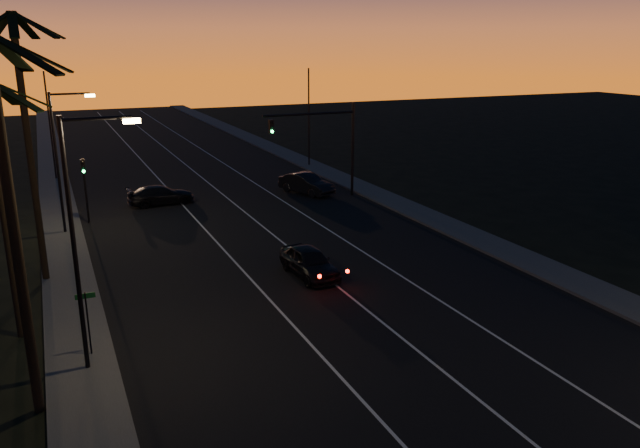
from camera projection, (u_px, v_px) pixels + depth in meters
name	position (u px, v px, depth m)	size (l,w,h in m)	color
road	(281.00, 249.00, 35.16)	(20.00, 170.00, 0.01)	black
sidewalk_left	(68.00, 277.00, 30.79)	(2.40, 170.00, 0.16)	#383836
sidewalk_right	(447.00, 225.00, 39.48)	(2.40, 170.00, 0.16)	#383836
lane_stripe_left	(229.00, 256.00, 33.99)	(0.12, 160.00, 0.01)	silver
lane_stripe_mid	(289.00, 248.00, 35.35)	(0.12, 160.00, 0.01)	silver
lane_stripe_right	(345.00, 240.00, 36.70)	(0.12, 160.00, 0.01)	silver
palm_near	(9.00, 193.00, 17.75)	(4.25, 4.16, 11.53)	black
palm_mid	(0.00, 182.00, 23.02)	(4.25, 4.16, 10.03)	black
palm_far	(26.00, 125.00, 28.29)	(4.25, 4.16, 12.53)	black
streetlight_left_near	(81.00, 226.00, 20.73)	(2.55, 0.26, 9.00)	black
streetlight_left_far	(61.00, 151.00, 36.62)	(2.55, 0.26, 8.50)	black
street_sign	(87.00, 316.00, 22.60)	(0.70, 0.06, 2.60)	black
signal_mast	(324.00, 134.00, 45.36)	(7.10, 0.41, 7.00)	black
signal_post	(84.00, 179.00, 39.43)	(0.28, 0.37, 4.20)	black
far_pole_left	(50.00, 127.00, 51.58)	(0.14, 0.14, 9.00)	black
far_pole_right	(309.00, 118.00, 57.49)	(0.14, 0.14, 9.00)	black
lead_car	(309.00, 262.00, 30.92)	(1.96, 4.86, 1.46)	black
right_car	(306.00, 184.00, 47.87)	(3.31, 4.98, 1.55)	black
cross_car	(161.00, 195.00, 44.71)	(4.81, 2.22, 1.36)	black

